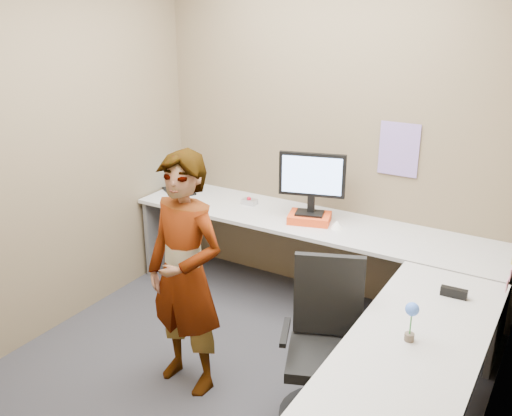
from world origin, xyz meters
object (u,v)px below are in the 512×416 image
Objects in this scene: desk at (331,280)px; monitor at (312,178)px; person at (185,275)px; office_chair at (325,358)px.

monitor is (-0.43, 0.57, 0.49)m from desk.
monitor is at bearing 127.10° from desk.
desk is 0.99m from person.
monitor is at bearing 98.04° from office_chair.
person is at bearing -116.04° from monitor.
monitor reaches higher than desk.
person is at bearing -132.48° from desk.
desk is 0.87m from monitor.
person reaches higher than monitor.
office_chair is (0.66, -1.14, -0.68)m from monitor.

